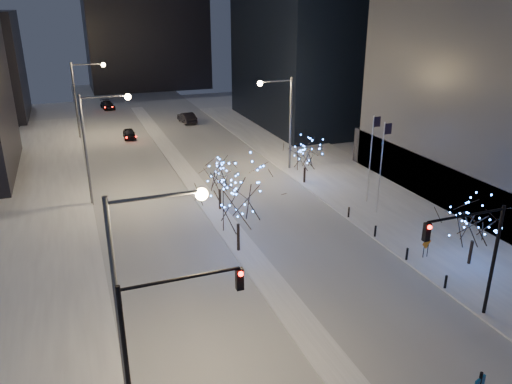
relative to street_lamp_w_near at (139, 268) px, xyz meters
name	(u,v)px	position (x,y,z in m)	size (l,w,h in m)	color
ground	(335,369)	(8.94, -2.00, -6.50)	(160.00, 160.00, 0.00)	silver
road	(181,167)	(8.94, 33.00, -6.49)	(20.00, 130.00, 0.02)	#B3B8C3
median	(192,180)	(8.94, 28.00, -6.42)	(2.00, 80.00, 0.15)	white
east_sidewalk	(371,195)	(23.94, 18.00, -6.42)	(10.00, 90.00, 0.15)	white
west_sidewalk	(44,243)	(-5.06, 18.00, -6.42)	(8.00, 90.00, 0.15)	white
street_lamp_w_near	(139,268)	(0.00, 0.00, 0.00)	(4.40, 0.56, 10.00)	#595E66
street_lamp_w_mid	(97,134)	(0.00, 25.00, 0.00)	(4.40, 0.56, 10.00)	#595E66
street_lamp_w_far	(83,90)	(0.00, 50.00, 0.00)	(4.40, 0.56, 10.00)	#595E66
street_lamp_east	(283,112)	(19.02, 28.00, -0.05)	(3.90, 0.56, 10.00)	#595E66
traffic_signal_west	(162,326)	(0.50, -2.00, -1.74)	(5.26, 0.43, 7.00)	black
traffic_signal_east	(475,247)	(17.88, -1.00, -1.74)	(5.26, 0.43, 7.00)	black
flagpoles	(377,157)	(22.30, 15.25, -1.70)	(1.35, 2.60, 8.00)	silver
bollards	(390,242)	(19.14, 8.00, -5.90)	(0.16, 12.16, 0.90)	black
car_near	(129,134)	(5.17, 47.57, -5.85)	(1.54, 3.83, 1.30)	black
car_mid	(187,118)	(14.59, 53.97, -5.70)	(1.69, 4.83, 1.59)	black
car_far	(108,105)	(4.25, 68.97, -5.83)	(1.86, 4.58, 1.33)	black
holiday_tree_median_near	(238,198)	(8.44, 11.61, -2.23)	(6.78, 6.78, 6.54)	black
holiday_tree_median_far	(219,176)	(9.44, 19.58, -3.30)	(3.90, 3.90, 4.55)	black
holiday_tree_plaza_near	(476,222)	(22.90, 4.01, -3.16)	(4.58, 4.58, 4.94)	black
holiday_tree_plaza_far	(305,154)	(19.44, 23.21, -3.41)	(4.86, 4.86, 4.61)	black
construction_sign	(426,245)	(20.62, 5.86, -5.36)	(0.96, 0.32, 1.64)	black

